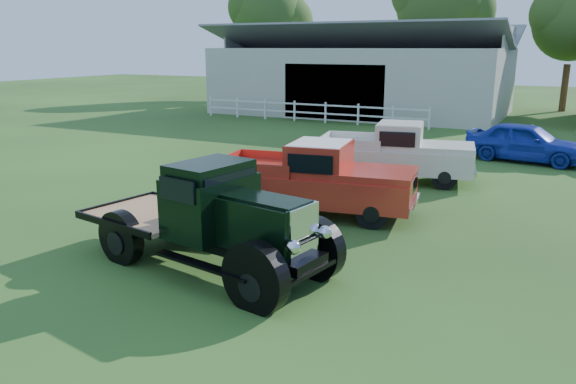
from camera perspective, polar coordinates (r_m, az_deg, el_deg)
The scene contains 10 objects.
ground at distance 12.31m, azimuth -3.40°, elevation -5.88°, with size 120.00×120.00×0.00m, color #283D18.
shed_left at distance 38.19m, azimuth 7.55°, elevation 12.19°, with size 18.80×10.20×5.60m, color #A7A499, non-canonical shape.
fence_rail at distance 33.19m, azimuth 2.23°, elevation 8.16°, with size 14.20×0.16×1.20m, color white, non-canonical shape.
tree_a at distance 49.13m, azimuth -2.05°, elevation 15.66°, with size 6.30×6.30×10.50m, color #31531C, non-canonical shape.
tree_b at distance 45.04m, azimuth 15.02°, elevation 15.93°, with size 6.90×6.90×11.50m, color #31531C, non-canonical shape.
tree_c at distance 42.93m, azimuth 26.72°, elevation 13.33°, with size 5.40×5.40×9.00m, color #31531C, non-canonical shape.
vintage_flatbed at distance 11.11m, azimuth -8.18°, elevation -2.40°, with size 5.47×2.17×2.17m, color black, non-canonical shape.
red_pickup at distance 14.72m, azimuth 2.81°, elevation 1.48°, with size 5.30×2.04×1.93m, color red, non-canonical shape.
white_pickup at distance 18.73m, azimuth 10.89°, elevation 3.97°, with size 5.09×1.97×1.87m, color beige, non-canonical shape.
misc_car_blue at distance 23.40m, azimuth 23.01°, elevation 4.69°, with size 1.78×4.41×1.50m, color #192FA3.
Camera 1 is at (5.90, -9.92, 4.29)m, focal length 35.00 mm.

